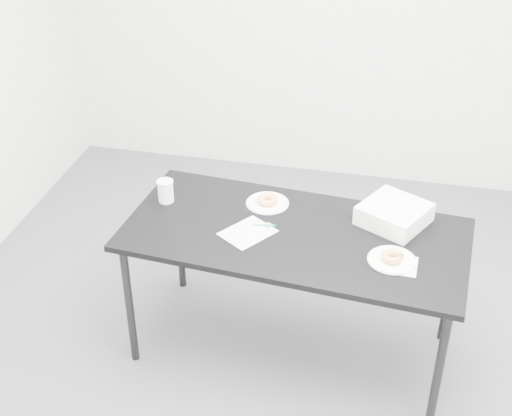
% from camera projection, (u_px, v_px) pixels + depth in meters
% --- Properties ---
extents(floor, '(4.00, 4.00, 0.00)m').
position_uv_depth(floor, '(276.00, 342.00, 4.00)').
color(floor, '#525157').
rests_on(floor, ground).
extents(wall_back, '(4.00, 0.02, 2.70)m').
position_uv_depth(wall_back, '(335.00, 1.00, 4.92)').
color(wall_back, white).
rests_on(wall_back, floor).
extents(table, '(1.77, 0.95, 0.78)m').
position_uv_depth(table, '(295.00, 242.00, 3.57)').
color(table, black).
rests_on(table, floor).
extents(scorecard, '(0.30, 0.31, 0.00)m').
position_uv_depth(scorecard, '(248.00, 232.00, 3.54)').
color(scorecard, silver).
rests_on(scorecard, table).
extents(logo_patch, '(0.06, 0.06, 0.00)m').
position_uv_depth(logo_patch, '(268.00, 225.00, 3.59)').
color(logo_patch, green).
rests_on(logo_patch, scorecard).
extents(pen, '(0.11, 0.02, 0.01)m').
position_uv_depth(pen, '(264.00, 225.00, 3.59)').
color(pen, '#0D9289').
rests_on(pen, scorecard).
extents(napkin, '(0.17, 0.17, 0.00)m').
position_uv_depth(napkin, '(400.00, 265.00, 3.31)').
color(napkin, silver).
rests_on(napkin, table).
extents(plate_near, '(0.23, 0.23, 0.01)m').
position_uv_depth(plate_near, '(392.00, 260.00, 3.34)').
color(plate_near, white).
rests_on(plate_near, napkin).
extents(donut_near, '(0.13, 0.13, 0.04)m').
position_uv_depth(donut_near, '(392.00, 256.00, 3.33)').
color(donut_near, '#DF8D46').
rests_on(donut_near, plate_near).
extents(plate_far, '(0.23, 0.23, 0.01)m').
position_uv_depth(plate_far, '(267.00, 203.00, 3.77)').
color(plate_far, white).
rests_on(plate_far, table).
extents(donut_far, '(0.13, 0.13, 0.04)m').
position_uv_depth(donut_far, '(267.00, 200.00, 3.76)').
color(donut_far, '#DF8D46').
rests_on(donut_far, plate_far).
extents(coffee_cup, '(0.08, 0.08, 0.12)m').
position_uv_depth(coffee_cup, '(166.00, 191.00, 3.76)').
color(coffee_cup, white).
rests_on(coffee_cup, table).
extents(cup_lid, '(0.09, 0.09, 0.01)m').
position_uv_depth(cup_lid, '(377.00, 220.00, 3.62)').
color(cup_lid, silver).
rests_on(cup_lid, table).
extents(bakery_box, '(0.40, 0.40, 0.10)m').
position_uv_depth(bakery_box, '(394.00, 214.00, 3.59)').
color(bakery_box, white).
rests_on(bakery_box, table).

